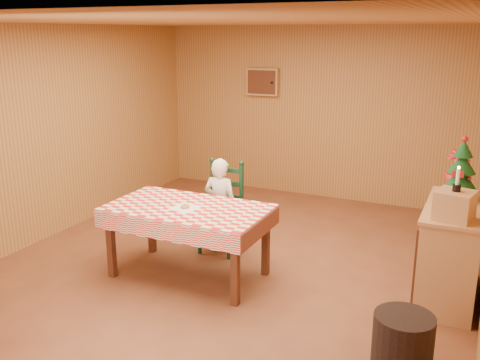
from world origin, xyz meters
name	(u,v)px	position (x,y,z in m)	size (l,w,h in m)	color
ground	(232,267)	(0.00, 0.00, 0.00)	(6.00, 6.00, 0.00)	brown
cabin_walls	(253,96)	(0.00, 0.53, 1.83)	(5.10, 6.05, 2.65)	#AA763D
dining_table	(188,214)	(-0.33, -0.37, 0.69)	(1.66, 0.96, 0.77)	#532816
ladder_chair	(223,209)	(-0.33, 0.42, 0.50)	(0.44, 0.40, 1.08)	black
seated_child	(220,206)	(-0.33, 0.36, 0.56)	(0.41, 0.27, 1.12)	white
napkin	(185,208)	(-0.33, -0.42, 0.77)	(0.26, 0.26, 0.00)	white
donut	(185,206)	(-0.33, -0.42, 0.79)	(0.09, 0.09, 0.03)	#CD8549
shelf_unit	(450,251)	(2.18, 0.31, 0.47)	(0.54, 1.24, 0.93)	tan
crate	(455,205)	(2.19, -0.09, 1.06)	(0.30, 0.30, 0.25)	tan
christmas_tree	(461,171)	(2.19, 0.56, 1.21)	(0.34, 0.34, 0.62)	#532816
flower_arrangement	(457,170)	(2.14, 0.86, 1.14)	(0.24, 0.24, 0.43)	#AD0F1B
candle_set	(457,184)	(2.19, -0.09, 1.24)	(0.07, 0.07, 0.22)	black
storage_bin	(403,343)	(1.98, -1.11, 0.23)	(0.46, 0.46, 0.46)	black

